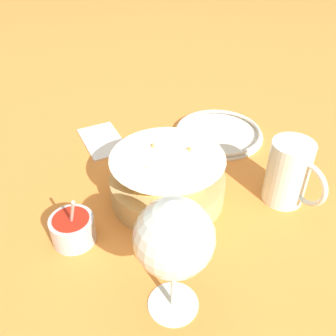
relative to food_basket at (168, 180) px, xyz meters
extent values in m
plane|color=orange|center=(0.00, -0.03, -0.04)|extent=(4.00, 4.00, 0.00)
cylinder|color=tan|center=(0.00, 0.00, -0.02)|extent=(0.20, 0.20, 0.05)
cone|color=#EDE5C6|center=(0.00, 0.00, 0.00)|extent=(0.20, 0.20, 0.08)
cylinder|color=#3D842D|center=(0.00, 0.00, -0.01)|extent=(0.15, 0.15, 0.01)
pyramid|color=gold|center=(0.04, 0.00, 0.02)|extent=(0.09, 0.09, 0.05)
pyramid|color=gold|center=(0.00, 0.04, 0.02)|extent=(0.07, 0.06, 0.06)
pyramid|color=gold|center=(-0.04, 0.00, 0.02)|extent=(0.09, 0.09, 0.06)
pyramid|color=gold|center=(0.00, -0.04, 0.02)|extent=(0.08, 0.07, 0.06)
cylinder|color=#B7B7BC|center=(0.00, -0.18, -0.02)|extent=(0.07, 0.07, 0.04)
cylinder|color=red|center=(0.00, -0.18, -0.01)|extent=(0.06, 0.06, 0.03)
cylinder|color=#B7B7BC|center=(0.02, -0.18, 0.02)|extent=(0.05, 0.01, 0.10)
cylinder|color=silver|center=(0.19, -0.11, -0.04)|extent=(0.07, 0.07, 0.00)
cylinder|color=silver|center=(0.19, -0.11, 0.01)|extent=(0.01, 0.01, 0.09)
sphere|color=silver|center=(0.19, -0.11, 0.09)|extent=(0.10, 0.10, 0.10)
sphere|color=beige|center=(0.19, -0.11, 0.08)|extent=(0.06, 0.06, 0.06)
cylinder|color=silver|center=(0.11, 0.17, 0.02)|extent=(0.07, 0.07, 0.12)
cylinder|color=#935119|center=(0.11, 0.17, 0.00)|extent=(0.06, 0.06, 0.08)
torus|color=silver|center=(0.15, 0.17, 0.02)|extent=(0.08, 0.01, 0.08)
cylinder|color=silver|center=(-0.11, 0.21, -0.04)|extent=(0.20, 0.20, 0.01)
torus|color=silver|center=(-0.11, 0.21, -0.03)|extent=(0.19, 0.19, 0.01)
cube|color=white|center=(-0.23, -0.02, -0.04)|extent=(0.14, 0.09, 0.01)
camera|label=1|loc=(0.42, -0.27, 0.41)|focal=40.00mm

